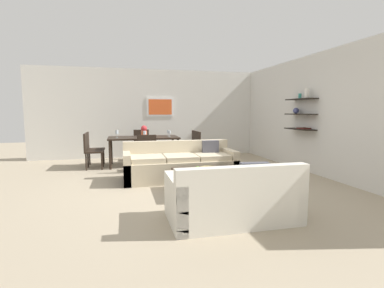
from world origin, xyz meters
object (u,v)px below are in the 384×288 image
(dining_chair_right_far, at_px, (190,144))
(dining_chair_foot, at_px, (146,151))
(wine_glass_foot, at_px, (145,133))
(wine_glass_right_near, at_px, (170,132))
(decorative_bowl, at_px, (208,169))
(centerpiece_vase, at_px, (144,131))
(dining_chair_head, at_px, (142,143))
(dining_chair_left_far, at_px, (92,147))
(loveseat_white, at_px, (233,198))
(wine_glass_head, at_px, (142,131))
(apple_on_coffee_table, at_px, (197,168))
(coffee_table, at_px, (211,182))
(wine_glass_left_near, at_px, (117,132))
(sofa_beige, at_px, (180,165))
(wine_glass_right_far, at_px, (168,132))
(dining_chair_left_near, at_px, (91,149))
(dining_chair_right_near, at_px, (194,146))
(dining_table, at_px, (144,140))
(candle_jar, at_px, (228,170))

(dining_chair_right_far, bearing_deg, dining_chair_foot, -140.74)
(dining_chair_right_far, bearing_deg, wine_glass_foot, -155.24)
(wine_glass_right_near, bearing_deg, decorative_bowl, -85.43)
(wine_glass_right_near, relative_size, centerpiece_vase, 0.54)
(decorative_bowl, distance_m, dining_chair_head, 3.87)
(dining_chair_left_far, bearing_deg, loveseat_white, -63.81)
(dining_chair_right_far, relative_size, wine_glass_head, 4.68)
(apple_on_coffee_table, xyz_separation_m, centerpiece_vase, (-0.72, 2.81, 0.48))
(coffee_table, relative_size, wine_glass_left_near, 6.38)
(dining_chair_left_far, xyz_separation_m, wine_glass_foot, (1.31, -0.60, 0.38))
(coffee_table, relative_size, dining_chair_right_far, 1.40)
(sofa_beige, relative_size, wine_glass_right_far, 14.54)
(decorative_bowl, distance_m, dining_chair_left_far, 3.81)
(sofa_beige, distance_m, dining_chair_left_near, 2.49)
(dining_chair_foot, relative_size, centerpiece_vase, 2.96)
(dining_chair_foot, bearing_deg, dining_chair_right_far, 39.26)
(apple_on_coffee_table, relative_size, dining_chair_right_near, 0.09)
(wine_glass_right_far, distance_m, centerpiece_vase, 0.66)
(dining_chair_left_far, xyz_separation_m, wine_glass_left_near, (0.64, -0.32, 0.38))
(wine_glass_head, height_order, centerpiece_vase, centerpiece_vase)
(dining_chair_left_near, xyz_separation_m, wine_glass_head, (1.31, 0.60, 0.38))
(dining_table, bearing_deg, dining_chair_head, 90.00)
(wine_glass_head, bearing_deg, apple_on_coffee_table, -76.90)
(dining_chair_right_far, relative_size, centerpiece_vase, 2.96)
(centerpiece_vase, bearing_deg, dining_chair_right_far, 6.67)
(coffee_table, xyz_separation_m, apple_on_coffee_table, (-0.21, 0.13, 0.23))
(dining_chair_head, bearing_deg, dining_table, -90.00)
(candle_jar, bearing_deg, dining_chair_right_near, 87.94)
(loveseat_white, xyz_separation_m, wine_glass_foot, (-0.84, 3.77, 0.59))
(apple_on_coffee_table, relative_size, dining_chair_foot, 0.09)
(dining_chair_right_far, height_order, wine_glass_right_near, wine_glass_right_near)
(coffee_table, distance_m, dining_chair_right_far, 3.14)
(candle_jar, relative_size, dining_chair_head, 0.09)
(dining_chair_left_far, bearing_deg, coffee_table, -53.92)
(sofa_beige, xyz_separation_m, wine_glass_right_near, (0.05, 1.65, 0.57))
(apple_on_coffee_table, height_order, dining_chair_left_near, dining_chair_left_near)
(sofa_beige, height_order, dining_table, sofa_beige)
(dining_chair_foot, xyz_separation_m, dining_chair_head, (0.00, 1.73, 0.00))
(loveseat_white, xyz_separation_m, wine_glass_head, (-0.84, 4.56, 0.59))
(wine_glass_right_far, xyz_separation_m, wine_glass_foot, (-0.67, -0.51, 0.03))
(dining_chair_foot, height_order, dining_chair_right_far, same)
(dining_chair_foot, bearing_deg, centerpiece_vase, 88.86)
(coffee_table, bearing_deg, decorative_bowl, -173.85)
(dining_chair_left_far, relative_size, wine_glass_left_near, 4.56)
(loveseat_white, distance_m, dining_chair_head, 5.11)
(loveseat_white, relative_size, apple_on_coffee_table, 21.39)
(decorative_bowl, relative_size, dining_table, 0.18)
(candle_jar, relative_size, apple_on_coffee_table, 1.00)
(dining_table, relative_size, dining_chair_right_far, 2.05)
(sofa_beige, height_order, wine_glass_head, wine_glass_head)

